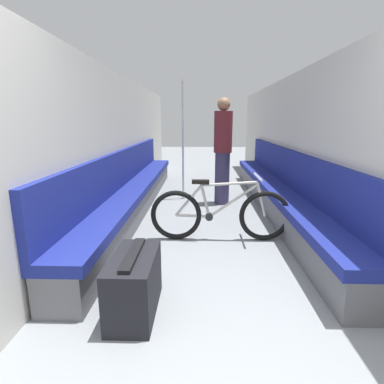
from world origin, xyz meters
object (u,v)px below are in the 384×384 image
at_px(bench_seat_row_right, 277,192).
at_px(bicycle, 220,214).
at_px(grab_pole_near, 183,143).
at_px(bench_seat_row_left, 135,191).
at_px(passenger_standing, 223,150).
at_px(luggage_bag, 134,284).

relative_size(bench_seat_row_right, bicycle, 3.34).
height_order(bench_seat_row_right, bicycle, bench_seat_row_right).
bearing_deg(bench_seat_row_right, grab_pole_near, 154.72).
bearing_deg(bench_seat_row_right, bench_seat_row_left, 180.00).
bearing_deg(bench_seat_row_right, bicycle, -128.91).
bearing_deg(bicycle, passenger_standing, 78.56).
bearing_deg(grab_pole_near, luggage_bag, -92.88).
xyz_separation_m(bench_seat_row_left, bicycle, (1.28, -1.20, 0.01)).
xyz_separation_m(bicycle, grab_pole_near, (-0.55, 1.92, 0.68)).
xyz_separation_m(bench_seat_row_right, passenger_standing, (-0.84, 0.42, 0.60)).
distance_m(grab_pole_near, luggage_bag, 3.42).
bearing_deg(bicycle, grab_pole_near, 99.09).
bearing_deg(bench_seat_row_left, bicycle, -43.24).
bearing_deg(passenger_standing, bicycle, 110.17).
bearing_deg(bench_seat_row_right, passenger_standing, 153.17).
distance_m(bench_seat_row_left, passenger_standing, 1.59).
bearing_deg(grab_pole_near, passenger_standing, -23.30).
distance_m(bench_seat_row_left, luggage_bag, 2.67).
bearing_deg(grab_pole_near, bench_seat_row_right, -25.28).
relative_size(bench_seat_row_right, luggage_bag, 8.69).
height_order(bench_seat_row_right, passenger_standing, passenger_standing).
distance_m(passenger_standing, luggage_bag, 3.22).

